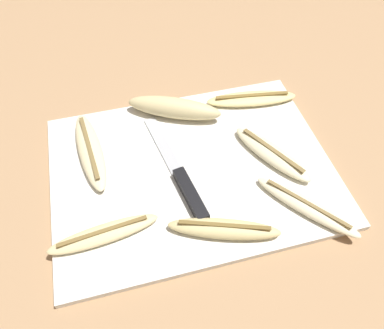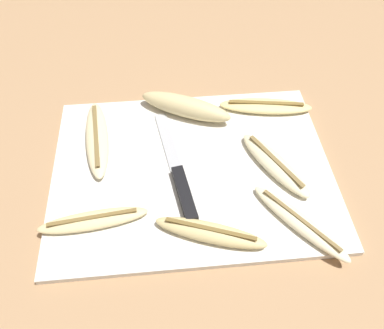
% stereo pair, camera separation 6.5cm
% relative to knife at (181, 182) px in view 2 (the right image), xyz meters
% --- Properties ---
extents(ground_plane, '(4.00, 4.00, 0.00)m').
position_rel_knife_xyz_m(ground_plane, '(0.02, 0.03, -0.02)').
color(ground_plane, tan).
extents(cutting_board, '(0.49, 0.36, 0.01)m').
position_rel_knife_xyz_m(cutting_board, '(0.02, 0.03, -0.01)').
color(cutting_board, white).
rests_on(cutting_board, ground_plane).
extents(knife, '(0.06, 0.25, 0.02)m').
position_rel_knife_xyz_m(knife, '(0.00, 0.00, 0.00)').
color(knife, black).
rests_on(knife, cutting_board).
extents(banana_bright_far, '(0.14, 0.16, 0.02)m').
position_rel_knife_xyz_m(banana_bright_far, '(0.18, -0.09, 0.00)').
color(banana_bright_far, beige).
rests_on(banana_bright_far, cutting_board).
extents(banana_cream_curved, '(0.06, 0.19, 0.02)m').
position_rel_knife_xyz_m(banana_cream_curved, '(-0.15, 0.11, 0.00)').
color(banana_cream_curved, beige).
rests_on(banana_cream_curved, cutting_board).
extents(banana_golden_short, '(0.19, 0.07, 0.02)m').
position_rel_knife_xyz_m(banana_golden_short, '(0.18, 0.17, 0.00)').
color(banana_golden_short, '#EDD689').
rests_on(banana_golden_short, cutting_board).
extents(banana_mellow_near, '(0.18, 0.12, 0.04)m').
position_rel_knife_xyz_m(banana_mellow_near, '(0.02, 0.17, 0.01)').
color(banana_mellow_near, beige).
rests_on(banana_mellow_near, cutting_board).
extents(banana_ripe_center, '(0.18, 0.05, 0.02)m').
position_rel_knife_xyz_m(banana_ripe_center, '(-0.14, -0.06, 0.00)').
color(banana_ripe_center, beige).
rests_on(banana_ripe_center, cutting_board).
extents(banana_pale_long, '(0.12, 0.17, 0.02)m').
position_rel_knife_xyz_m(banana_pale_long, '(0.17, 0.02, 0.00)').
color(banana_pale_long, beige).
rests_on(banana_pale_long, cutting_board).
extents(banana_spotted_left, '(0.18, 0.09, 0.02)m').
position_rel_knife_xyz_m(banana_spotted_left, '(0.04, -0.10, 0.00)').
color(banana_spotted_left, '#DBC684').
rests_on(banana_spotted_left, cutting_board).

